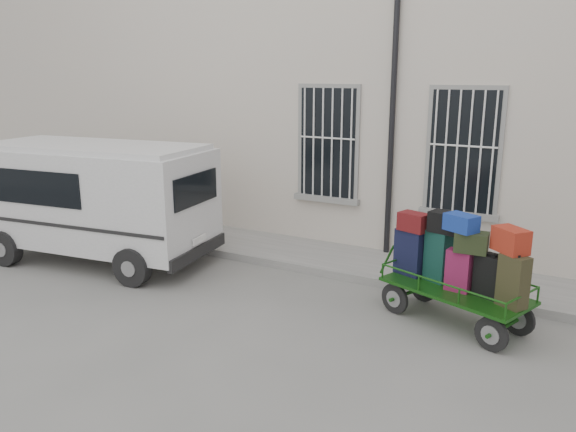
{
  "coord_description": "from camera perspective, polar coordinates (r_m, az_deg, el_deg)",
  "views": [
    {
      "loc": [
        4.41,
        -7.45,
        3.62
      ],
      "look_at": [
        -0.25,
        1.0,
        1.17
      ],
      "focal_mm": 35.0,
      "sensor_mm": 36.0,
      "label": 1
    }
  ],
  "objects": [
    {
      "name": "sidewalk",
      "position": [
        11.19,
        4.09,
        -4.28
      ],
      "size": [
        24.0,
        1.7,
        0.15
      ],
      "primitive_type": "cube",
      "color": "gray",
      "rests_on": "ground"
    },
    {
      "name": "building",
      "position": [
        13.69,
        10.25,
        11.42
      ],
      "size": [
        24.0,
        5.15,
        6.0
      ],
      "color": "beige",
      "rests_on": "ground"
    },
    {
      "name": "luggage_cart",
      "position": [
        8.59,
        16.77,
        -4.76
      ],
      "size": [
        2.51,
        1.63,
        1.7
      ],
      "rotation": [
        0.0,
        0.0,
        -0.36
      ],
      "color": "black",
      "rests_on": "ground"
    },
    {
      "name": "van",
      "position": [
        11.57,
        -18.99,
        2.04
      ],
      "size": [
        4.82,
        2.55,
        2.32
      ],
      "rotation": [
        0.0,
        0.0,
        0.12
      ],
      "color": "silver",
      "rests_on": "ground"
    },
    {
      "name": "ground",
      "position": [
        9.39,
        -1.65,
        -8.46
      ],
      "size": [
        80.0,
        80.0,
        0.0
      ],
      "primitive_type": "plane",
      "color": "slate",
      "rests_on": "ground"
    }
  ]
}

